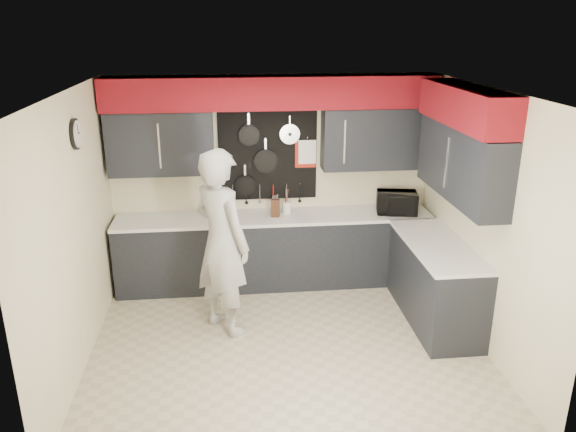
{
  "coord_description": "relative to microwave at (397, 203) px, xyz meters",
  "views": [
    {
      "loc": [
        -0.54,
        -5.08,
        3.21
      ],
      "look_at": [
        0.07,
        0.5,
        1.24
      ],
      "focal_mm": 35.0,
      "sensor_mm": 36.0,
      "label": 1
    }
  ],
  "objects": [
    {
      "name": "back_wall_assembly",
      "position": [
        -1.51,
        0.23,
        0.95
      ],
      "size": [
        4.0,
        0.36,
        2.6
      ],
      "color": "beige",
      "rests_on": "ground"
    },
    {
      "name": "microwave",
      "position": [
        0.0,
        0.0,
        0.0
      ],
      "size": [
        0.54,
        0.42,
        0.27
      ],
      "primitive_type": "imported",
      "rotation": [
        0.0,
        0.0,
        -0.19
      ],
      "color": "black",
      "rests_on": "base_cabinets"
    },
    {
      "name": "base_cabinets",
      "position": [
        -1.03,
        -0.24,
        -0.6
      ],
      "size": [
        3.95,
        2.2,
        0.92
      ],
      "color": "black",
      "rests_on": "ground"
    },
    {
      "name": "person",
      "position": [
        -2.16,
        -0.98,
        -0.05
      ],
      "size": [
        0.85,
        0.87,
        2.01
      ],
      "primitive_type": "imported",
      "rotation": [
        0.0,
        0.0,
        2.28
      ],
      "color": "#B9B9B6",
      "rests_on": "ground"
    },
    {
      "name": "left_wall_assembly",
      "position": [
        -3.52,
        -1.36,
        0.28
      ],
      "size": [
        0.05,
        3.5,
        2.6
      ],
      "color": "beige",
      "rests_on": "ground"
    },
    {
      "name": "utensil_crock",
      "position": [
        -1.36,
        0.15,
        -0.06
      ],
      "size": [
        0.11,
        0.11,
        0.14
      ],
      "primitive_type": "cylinder",
      "color": "white",
      "rests_on": "base_cabinets"
    },
    {
      "name": "knife_block",
      "position": [
        -1.51,
        0.04,
        -0.03
      ],
      "size": [
        0.12,
        0.12,
        0.22
      ],
      "primitive_type": "cube",
      "rotation": [
        0.0,
        0.0,
        -0.19
      ],
      "color": "#382311",
      "rests_on": "base_cabinets"
    },
    {
      "name": "ground",
      "position": [
        -1.52,
        -1.37,
        -1.05
      ],
      "size": [
        4.0,
        4.0,
        0.0
      ],
      "primitive_type": "plane",
      "color": "#B7AB8E",
      "rests_on": "ground"
    },
    {
      "name": "right_wall_assembly",
      "position": [
        0.33,
        -1.11,
        0.89
      ],
      "size": [
        0.36,
        3.5,
        2.6
      ],
      "color": "beige",
      "rests_on": "ground"
    },
    {
      "name": "coffee_maker",
      "position": [
        -2.19,
        0.03,
        0.03
      ],
      "size": [
        0.21,
        0.24,
        0.31
      ],
      "rotation": [
        0.0,
        0.0,
        0.21
      ],
      "color": "black",
      "rests_on": "base_cabinets"
    }
  ]
}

